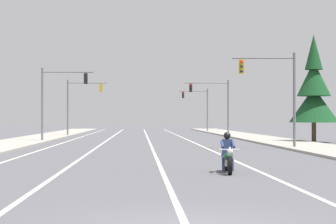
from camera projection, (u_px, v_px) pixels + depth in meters
name	position (u px, v px, depth m)	size (l,w,h in m)	color
lane_stripe_center	(148.00, 139.00, 55.40)	(0.16, 100.00, 0.01)	beige
lane_stripe_left	(109.00, 139.00, 55.22)	(0.16, 100.00, 0.01)	beige
lane_stripe_right	(186.00, 139.00, 55.57)	(0.16, 100.00, 0.01)	beige
lane_stripe_far_left	(74.00, 139.00, 55.06)	(0.16, 100.00, 0.01)	beige
sidewalk_kerb_right	(272.00, 140.00, 50.92)	(4.40, 110.00, 0.14)	#9E998E
sidewalk_kerb_left	(25.00, 141.00, 49.90)	(4.40, 110.00, 0.14)	#9E998E
motorcycle_with_rider	(228.00, 156.00, 21.34)	(0.70, 2.19, 1.46)	black
traffic_signal_near_right	(277.00, 86.00, 38.26)	(4.11, 0.38, 6.20)	slate
traffic_signal_near_left	(57.00, 93.00, 49.85)	(4.36, 0.37, 6.20)	slate
traffic_signal_mid_right	(215.00, 99.00, 65.26)	(4.98, 0.48, 6.20)	slate
traffic_signal_mid_left	(79.00, 99.00, 65.17)	(4.37, 0.37, 6.20)	slate
traffic_signal_far_right	(199.00, 104.00, 84.88)	(4.22, 0.43, 6.20)	slate
conifer_tree_right_verge_far	(314.00, 93.00, 48.13)	(3.98, 3.98, 8.77)	#4C3828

